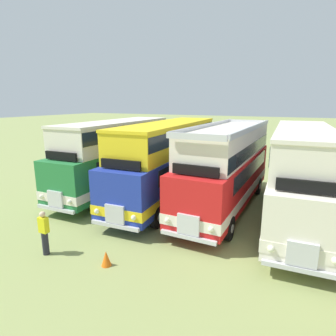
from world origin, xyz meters
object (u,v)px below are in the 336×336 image
Objects in this scene: bus_third_in_row at (227,165)px; cone_mid_row at (106,258)px; bus_second_in_row at (169,157)px; marshal_person at (44,233)px; bus_first_in_row at (117,153)px; bus_fourth_in_row at (301,171)px.

cone_mid_row is (-2.31, -7.46, -2.08)m from bus_third_in_row.
bus_second_in_row is 8.25m from marshal_person.
bus_first_in_row is 0.91× the size of bus_second_in_row.
bus_first_in_row is 9.07m from cone_mid_row.
cone_mid_row is at bearing -56.95° from bus_first_in_row.
bus_first_in_row is at bearing -179.32° from bus_third_in_row.
bus_first_in_row is 19.03× the size of cone_mid_row.
marshal_person is (-8.40, -7.77, -1.59)m from bus_fourth_in_row.
bus_third_in_row is 0.92× the size of bus_fourth_in_row.
bus_first_in_row is at bearing 106.19° from marshal_person.
bus_second_in_row reaches higher than cone_mid_row.
bus_first_in_row is at bearing 123.05° from cone_mid_row.
bus_fourth_in_row reaches higher than cone_mid_row.
bus_first_in_row is 10.65m from bus_fourth_in_row.
bus_third_in_row is at bearing 0.68° from bus_first_in_row.
bus_third_in_row is (7.11, 0.08, -0.11)m from bus_first_in_row.
marshal_person is at bearing -73.81° from bus_first_in_row.
bus_third_in_row reaches higher than cone_mid_row.
marshal_person reaches higher than cone_mid_row.
bus_second_in_row is 1.02× the size of bus_fourth_in_row.
bus_first_in_row is at bearing -176.19° from bus_second_in_row.
marshal_person is at bearing -121.79° from bus_third_in_row.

